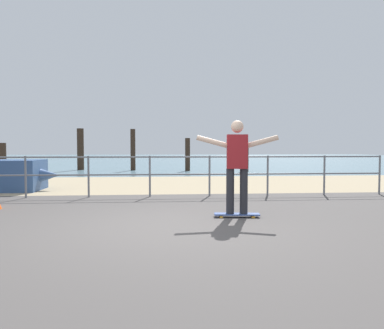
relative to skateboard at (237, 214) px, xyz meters
name	(u,v)px	position (x,y,z in m)	size (l,w,h in m)	color
ground_plane	(157,245)	(-1.39, -1.71, -0.07)	(24.00, 10.00, 0.04)	#514C49
beach_strip	(160,184)	(-1.39, 6.29, -0.07)	(24.00, 6.00, 0.04)	tan
sea_surface	(161,159)	(-1.39, 34.29, -0.07)	(72.00, 50.00, 0.04)	slate
railing_fence	(119,170)	(-2.38, 2.89, 0.63)	(13.65, 0.05, 1.05)	slate
skateboard	(237,214)	(0.00, 0.00, 0.00)	(0.82, 0.29, 0.08)	#334C8C
skateboarder	(237,161)	(0.00, 0.00, 0.95)	(1.45, 0.25, 1.65)	#26262B
groyne_post_0	(2,159)	(-8.75, 11.50, 0.67)	(0.36, 0.36, 1.47)	#332319
groyne_post_1	(80,149)	(-5.82, 14.53, 1.09)	(0.37, 0.37, 2.31)	#332319
groyne_post_2	(133,150)	(-2.89, 13.88, 1.06)	(0.27, 0.27, 2.26)	#332319
groyne_post_3	(188,155)	(0.05, 13.23, 0.81)	(0.26, 0.26, 1.76)	#332319
groyne_post_4	(245,157)	(2.98, 12.51, 0.70)	(0.39, 0.39, 1.53)	#332319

